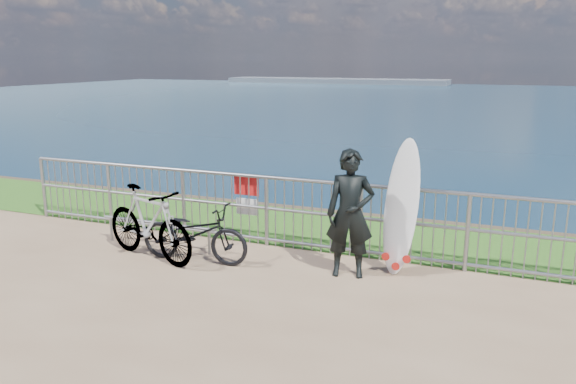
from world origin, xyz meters
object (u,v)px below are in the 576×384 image
at_px(surfboard, 401,212).
at_px(bicycle_far, 149,223).
at_px(surfer, 350,214).
at_px(bicycle_near, 194,233).

xyz_separation_m(surfboard, bicycle_far, (-3.49, -0.85, -0.31)).
bearing_deg(surfer, bicycle_near, 175.74).
height_order(surfboard, bicycle_far, surfboard).
xyz_separation_m(surfer, bicycle_near, (-2.21, -0.32, -0.43)).
bearing_deg(surfer, bicycle_far, 176.67).
bearing_deg(surfer, surfboard, 20.95).
relative_size(bicycle_near, bicycle_far, 0.91).
height_order(bicycle_near, bicycle_far, bicycle_far).
bearing_deg(surfboard, bicycle_far, -166.22).
height_order(surfer, surfboard, surfboard).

